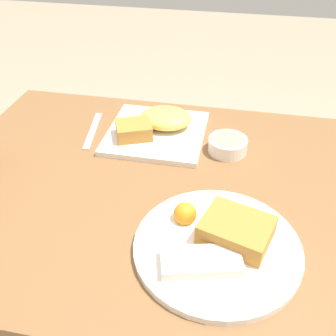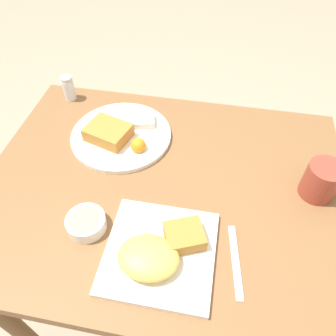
# 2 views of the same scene
# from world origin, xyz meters

# --- Properties ---
(ground_plane) EXTENTS (8.00, 8.00, 0.00)m
(ground_plane) POSITION_xyz_m (0.00, 0.00, 0.00)
(ground_plane) COLOR gray
(dining_table) EXTENTS (0.96, 0.74, 0.73)m
(dining_table) POSITION_xyz_m (0.00, 0.00, 0.63)
(dining_table) COLOR brown
(dining_table) RESTS_ON ground_plane
(plate_square_near) EXTENTS (0.24, 0.24, 0.06)m
(plate_square_near) POSITION_xyz_m (0.03, -0.20, 0.75)
(plate_square_near) COLOR white
(plate_square_near) RESTS_ON dining_table
(plate_oval_far) EXTENTS (0.30, 0.30, 0.05)m
(plate_oval_far) POSITION_xyz_m (-0.16, 0.15, 0.74)
(plate_oval_far) COLOR white
(plate_oval_far) RESTS_ON dining_table
(sauce_ramekin) EXTENTS (0.09, 0.09, 0.03)m
(sauce_ramekin) POSITION_xyz_m (-0.15, -0.16, 0.75)
(sauce_ramekin) COLOR white
(sauce_ramekin) RESTS_ON dining_table
(salt_shaker) EXTENTS (0.04, 0.04, 0.08)m
(salt_shaker) POSITION_xyz_m (-0.38, 0.31, 0.76)
(salt_shaker) COLOR white
(salt_shaker) RESTS_ON dining_table
(butter_knife) EXTENTS (0.04, 0.18, 0.00)m
(butter_knife) POSITION_xyz_m (0.20, -0.18, 0.73)
(butter_knife) COLOR silver
(butter_knife) RESTS_ON dining_table
(coffee_mug) EXTENTS (0.09, 0.09, 0.10)m
(coffee_mug) POSITION_xyz_m (0.39, 0.05, 0.78)
(coffee_mug) COLOR #9E3D2D
(coffee_mug) RESTS_ON dining_table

